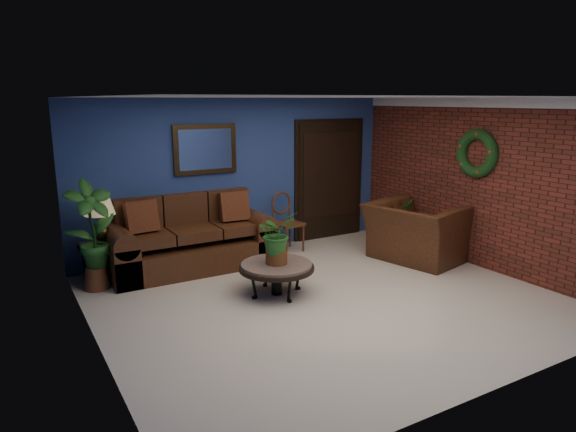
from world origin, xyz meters
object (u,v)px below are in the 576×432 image
sofa (189,244)px  side_chair (286,218)px  coffee_table (277,268)px  end_table (103,253)px  table_lamp (100,213)px  armchair (417,232)px

sofa → side_chair: bearing=1.0°
coffee_table → end_table: size_ratio=1.67×
table_lamp → armchair: bearing=-17.8°
table_lamp → armchair: size_ratio=0.49×
sofa → armchair: bearing=-24.7°
coffee_table → side_chair: size_ratio=0.99×
coffee_table → armchair: bearing=4.0°
end_table → armchair: 4.67m
armchair → coffee_table: bearing=80.9°
side_chair → armchair: (1.51, -1.50, -0.11)m
sofa → coffee_table: 1.76m
end_table → armchair: armchair is taller
coffee_table → end_table: end_table is taller
sofa → coffee_table: bearing=-70.5°
armchair → side_chair: bearing=32.0°
end_table → table_lamp: (0.00, 0.00, 0.57)m
sofa → table_lamp: table_lamp is taller
sofa → end_table: sofa is taller
sofa → table_lamp: 1.39m
sofa → table_lamp: size_ratio=3.56×
table_lamp → armchair: (4.45, -1.43, -0.53)m
end_table → table_lamp: size_ratio=0.85×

